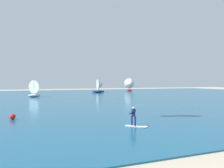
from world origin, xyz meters
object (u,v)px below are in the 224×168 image
object	(u,v)px
sailboat_center_horizon	(130,85)
sailboat_heeled_over	(100,86)
kitesurfer	(136,119)
sailboat_far_left	(36,88)
marker_buoy	(13,117)

from	to	relation	value
sailboat_center_horizon	sailboat_heeled_over	bearing A→B (deg)	-152.32
kitesurfer	sailboat_heeled_over	world-z (taller)	sailboat_heeled_over
sailboat_far_left	marker_buoy	world-z (taller)	sailboat_far_left
kitesurfer	sailboat_center_horizon	distance (m)	68.53
kitesurfer	sailboat_heeled_over	xyz separation A→B (m)	(15.34, 53.74, 1.69)
sailboat_center_horizon	marker_buoy	distance (m)	67.04
sailboat_far_left	sailboat_center_horizon	xyz separation A→B (m)	(35.50, 20.12, 0.42)
marker_buoy	sailboat_center_horizon	bearing A→B (deg)	53.48
sailboat_heeled_over	marker_buoy	world-z (taller)	sailboat_heeled_over
sailboat_center_horizon	sailboat_far_left	bearing A→B (deg)	-150.46
kitesurfer	sailboat_far_left	distance (m)	41.76
sailboat_heeled_over	kitesurfer	bearing A→B (deg)	-105.94
sailboat_far_left	sailboat_heeled_over	xyz separation A→B (m)	(20.69, 12.35, 0.21)
kitesurfer	sailboat_center_horizon	xyz separation A→B (m)	(30.16, 61.51, 1.91)
sailboat_heeled_over	sailboat_far_left	bearing A→B (deg)	-149.17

